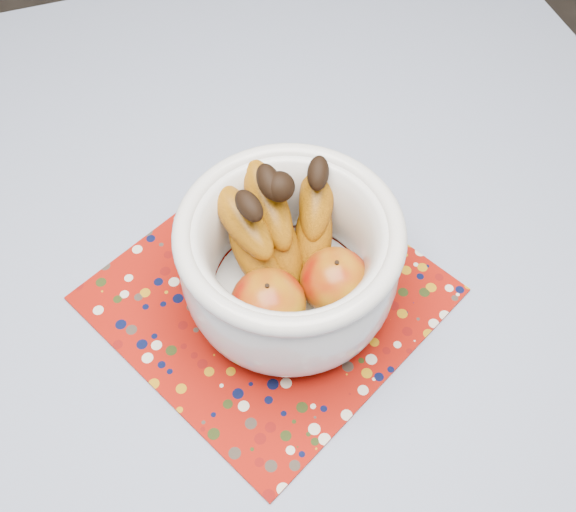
{
  "coord_description": "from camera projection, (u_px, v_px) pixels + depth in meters",
  "views": [
    {
      "loc": [
        -0.08,
        -0.42,
        1.47
      ],
      "look_at": [
        0.06,
        -0.02,
        0.85
      ],
      "focal_mm": 42.0,
      "sensor_mm": 36.0,
      "label": 1
    }
  ],
  "objects": [
    {
      "name": "tablecloth",
      "position": [
        239.0,
        298.0,
        0.83
      ],
      "size": [
        1.32,
        1.32,
        0.01
      ],
      "primitive_type": "cube",
      "color": "#6474A7",
      "rests_on": "table"
    },
    {
      "name": "fruit_bowl",
      "position": [
        288.0,
        253.0,
        0.75
      ],
      "size": [
        0.25,
        0.25,
        0.18
      ],
      "color": "silver",
      "rests_on": "placemat"
    },
    {
      "name": "table",
      "position": [
        243.0,
        330.0,
        0.89
      ],
      "size": [
        1.2,
        1.2,
        0.75
      ],
      "color": "brown",
      "rests_on": "ground"
    },
    {
      "name": "placemat",
      "position": [
        268.0,
        294.0,
        0.82
      ],
      "size": [
        0.47,
        0.47,
        0.0
      ],
      "primitive_type": "cube",
      "rotation": [
        0.0,
        0.0,
        0.49
      ],
      "color": "maroon",
      "rests_on": "tablecloth"
    }
  ]
}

